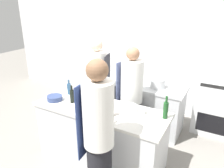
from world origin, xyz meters
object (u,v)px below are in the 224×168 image
(oven_range, at_px, (223,107))
(bowl_mixing_large, at_px, (55,98))
(chef_at_stove, at_px, (98,89))
(chef_at_pass_far, at_px, (131,97))
(chef_at_prep_near, at_px, (99,137))
(bottle_cooking_oil, at_px, (72,96))
(bottle_olive_oil, at_px, (69,88))
(bottle_vinegar, at_px, (166,110))
(cup, at_px, (142,111))
(stockpot, at_px, (158,83))
(bowl_ceramic_blue, at_px, (95,111))
(bowl_prep_small, at_px, (130,108))
(bottle_wine, at_px, (111,109))

(oven_range, xyz_separation_m, bowl_mixing_large, (-2.29, -1.87, 0.42))
(chef_at_stove, distance_m, chef_at_pass_far, 0.63)
(chef_at_prep_near, distance_m, bottle_cooking_oil, 1.04)
(chef_at_pass_far, relative_size, bottle_cooking_oil, 6.22)
(chef_at_pass_far, bearing_deg, bottle_olive_oil, 130.11)
(bottle_cooking_oil, xyz_separation_m, bowl_mixing_large, (-0.28, -0.07, -0.07))
(bottle_olive_oil, bearing_deg, oven_range, 35.04)
(oven_range, xyz_separation_m, bottle_vinegar, (-0.65, -1.59, 0.51))
(bottle_cooking_oil, bearing_deg, chef_at_stove, 88.44)
(cup, xyz_separation_m, stockpot, (-0.12, 1.03, 0.03))
(chef_at_pass_far, xyz_separation_m, stockpot, (0.28, 0.49, 0.14))
(chef_at_stove, distance_m, bottle_vinegar, 1.42)
(chef_at_stove, relative_size, chef_at_pass_far, 1.04)
(bottle_cooking_oil, bearing_deg, oven_range, 41.89)
(chef_at_prep_near, bearing_deg, cup, -19.52)
(chef_at_pass_far, distance_m, bottle_olive_oil, 1.03)
(chef_at_pass_far, bearing_deg, bottle_cooking_oil, 148.99)
(bowl_ceramic_blue, bearing_deg, chef_at_pass_far, 79.12)
(oven_range, height_order, bottle_vinegar, bottle_vinegar)
(chef_at_pass_far, relative_size, bowl_prep_small, 7.55)
(chef_at_stove, distance_m, bowl_ceramic_blue, 0.93)
(chef_at_pass_far, xyz_separation_m, bowl_mixing_large, (-0.93, -0.78, 0.09))
(chef_at_stove, relative_size, bowl_prep_small, 7.88)
(stockpot, bearing_deg, bowl_prep_small, -93.40)
(stockpot, bearing_deg, bottle_wine, -99.70)
(stockpot, bearing_deg, cup, -83.47)
(chef_at_prep_near, xyz_separation_m, cup, (0.20, 0.78, 0.02))
(stockpot, bearing_deg, chef_at_stove, -150.08)
(bottle_olive_oil, relative_size, cup, 2.68)
(chef_at_stove, bearing_deg, bowl_ceramic_blue, 15.47)
(bottle_vinegar, distance_m, bowl_prep_small, 0.49)
(chef_at_prep_near, xyz_separation_m, bottle_vinegar, (0.51, 0.81, 0.10))
(bottle_vinegar, bearing_deg, bowl_ceramic_blue, -158.83)
(chef_at_prep_near, relative_size, bottle_vinegar, 5.77)
(bottle_vinegar, relative_size, bowl_prep_small, 1.41)
(chef_at_prep_near, bearing_deg, bottle_cooking_oil, 49.53)
(chef_at_prep_near, height_order, bottle_vinegar, chef_at_prep_near)
(chef_at_prep_near, height_order, bowl_mixing_large, chef_at_prep_near)
(oven_range, relative_size, bottle_olive_oil, 4.16)
(chef_at_prep_near, height_order, stockpot, chef_at_prep_near)
(oven_range, bearing_deg, bottle_cooking_oil, -138.11)
(oven_range, bearing_deg, bowl_ceramic_blue, -128.23)
(chef_at_prep_near, bearing_deg, oven_range, -30.82)
(chef_at_pass_far, bearing_deg, bowl_ceramic_blue, -179.46)
(chef_at_stove, relative_size, bottle_olive_oil, 7.10)
(oven_range, relative_size, cup, 11.15)
(bowl_prep_small, xyz_separation_m, bowl_ceramic_blue, (-0.38, -0.30, 0.00))
(chef_at_stove, height_order, bowl_mixing_large, chef_at_stove)
(cup, bearing_deg, oven_range, 59.48)
(chef_at_prep_near, height_order, bowl_prep_small, chef_at_prep_near)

